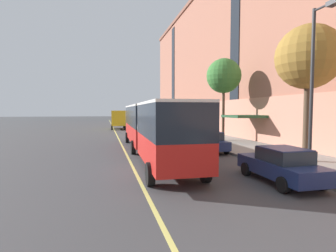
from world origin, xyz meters
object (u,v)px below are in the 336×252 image
parked_car_navy_2 (281,165)px  box_truck (118,119)px  parked_car_darkgray_5 (168,130)px  parked_car_navy_3 (209,142)px  parked_car_champagne_4 (151,124)px  street_tree_mid_block (308,58)px  street_lamp (316,75)px  city_bus (151,126)px  street_tree_far_uptown (224,76)px

parked_car_navy_2 → box_truck: 35.30m
parked_car_darkgray_5 → box_truck: size_ratio=0.66×
parked_car_navy_3 → parked_car_champagne_4: 26.10m
street_tree_mid_block → parked_car_navy_2: bearing=-141.6°
parked_car_darkgray_5 → street_lamp: bearing=-85.2°
parked_car_navy_2 → box_truck: size_ratio=0.69×
box_truck → city_bus: bearing=-87.9°
parked_car_navy_2 → street_tree_mid_block: bearing=38.4°
street_tree_far_uptown → parked_car_darkgray_5: bearing=119.5°
parked_car_champagne_4 → parked_car_darkgray_5: 13.30m
parked_car_navy_2 → box_truck: (-5.25, 34.89, 0.97)m
parked_car_navy_3 → street_tree_far_uptown: 9.03m
parked_car_navy_3 → parked_car_champagne_4: bearing=90.0°
parked_car_navy_2 → parked_car_darkgray_5: size_ratio=1.05×
parked_car_navy_3 → parked_car_darkgray_5: size_ratio=1.00×
parked_car_navy_2 → parked_car_darkgray_5: bearing=89.6°
parked_car_champagne_4 → parked_car_darkgray_5: bearing=-90.4°
parked_car_navy_3 → box_truck: size_ratio=0.65×
city_bus → box_truck: 26.42m
parked_car_darkgray_5 → street_lamp: size_ratio=0.56×
parked_car_navy_3 → street_tree_mid_block: (3.90, -5.44, 5.46)m
parked_car_champagne_4 → parked_car_navy_3: bearing=-90.0°
street_tree_mid_block → parked_car_navy_3: bearing=125.6°
parked_car_navy_2 → street_tree_mid_block: size_ratio=0.56×
city_bus → parked_car_navy_2: (4.30, -8.49, -1.30)m
city_bus → parked_car_champagne_4: city_bus is taller
parked_car_champagne_4 → box_truck: bearing=179.2°
street_tree_far_uptown → parked_car_navy_2: bearing=-106.0°
parked_car_champagne_4 → parked_car_darkgray_5: size_ratio=1.11×
parked_car_darkgray_5 → street_tree_far_uptown: 9.97m
parked_car_champagne_4 → street_tree_far_uptown: (3.89, -20.37, 5.79)m
parked_car_champagne_4 → street_tree_mid_block: (3.89, -31.53, 5.46)m
parked_car_darkgray_5 → street_lamp: street_lamp is taller
box_truck → street_tree_far_uptown: bearing=-65.4°
box_truck → street_tree_mid_block: street_tree_mid_block is taller
parked_car_darkgray_5 → street_tree_mid_block: street_tree_mid_block is taller
city_bus → street_tree_mid_block: bearing=-31.7°
parked_car_navy_2 → parked_car_darkgray_5: same height
parked_car_darkgray_5 → box_truck: (-5.39, 13.38, 0.97)m
box_truck → street_tree_far_uptown: size_ratio=0.80×
parked_car_darkgray_5 → parked_car_navy_3: bearing=-89.6°
city_bus → parked_car_darkgray_5: bearing=71.2°
parked_car_champagne_4 → street_tree_far_uptown: size_ratio=0.59×
box_truck → street_lamp: (7.15, -34.62, 3.03)m
parked_car_navy_3 → street_tree_far_uptown: (3.90, 5.73, 5.79)m
city_bus → parked_car_navy_2: 9.60m
city_bus → parked_car_navy_2: size_ratio=4.06×
parked_car_navy_2 → street_tree_far_uptown: (4.13, 14.44, 5.79)m
parked_car_navy_2 → parked_car_darkgray_5: 21.51m
box_truck → street_tree_mid_block: (9.38, -31.61, 4.49)m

